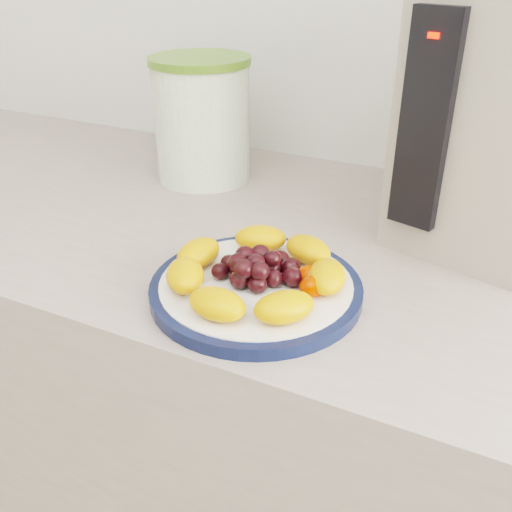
% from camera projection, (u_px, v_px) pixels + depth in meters
% --- Properties ---
extents(counter, '(3.50, 0.60, 0.90)m').
position_uv_depth(counter, '(354.00, 485.00, 0.96)').
color(counter, '#A09389').
rests_on(counter, floor).
extents(cabinet_face, '(3.48, 0.58, 0.84)m').
position_uv_depth(cabinet_face, '(352.00, 497.00, 0.97)').
color(cabinet_face, '#9A6B56').
rests_on(cabinet_face, floor).
extents(plate_rim, '(0.24, 0.24, 0.01)m').
position_uv_depth(plate_rim, '(256.00, 289.00, 0.64)').
color(plate_rim, '#0F193D').
rests_on(plate_rim, counter).
extents(plate_face, '(0.22, 0.22, 0.02)m').
position_uv_depth(plate_face, '(256.00, 288.00, 0.64)').
color(plate_face, white).
rests_on(plate_face, counter).
extents(canister, '(0.20, 0.20, 0.18)m').
position_uv_depth(canister, '(202.00, 123.00, 0.92)').
color(canister, '#426816').
rests_on(canister, counter).
extents(canister_lid, '(0.21, 0.21, 0.01)m').
position_uv_depth(canister_lid, '(199.00, 60.00, 0.88)').
color(canister_lid, '#547929').
rests_on(canister_lid, canister).
extents(appliance_body, '(0.25, 0.31, 0.33)m').
position_uv_depth(appliance_body, '(512.00, 112.00, 0.71)').
color(appliance_body, '#A49A8C').
rests_on(appliance_body, counter).
extents(appliance_panel, '(0.06, 0.03, 0.25)m').
position_uv_depth(appliance_panel, '(426.00, 124.00, 0.64)').
color(appliance_panel, black).
rests_on(appliance_panel, appliance_body).
extents(appliance_led, '(0.01, 0.01, 0.01)m').
position_uv_depth(appliance_led, '(434.00, 35.00, 0.59)').
color(appliance_led, '#FF0C05').
rests_on(appliance_led, appliance_panel).
extents(fruit_plate, '(0.20, 0.20, 0.04)m').
position_uv_depth(fruit_plate, '(259.00, 270.00, 0.63)').
color(fruit_plate, orange).
rests_on(fruit_plate, plate_face).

